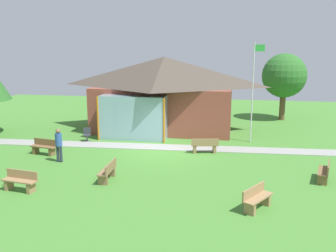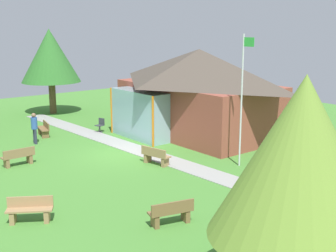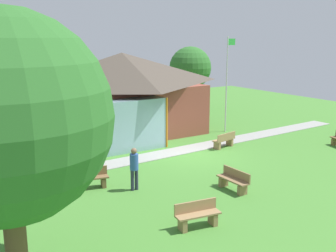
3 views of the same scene
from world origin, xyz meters
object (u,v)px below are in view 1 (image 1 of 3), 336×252
(flagpole, at_px, (253,88))
(visitor_strolling_lawn, at_px, (59,143))
(bench_mid_left, at_px, (44,147))
(patio_chair_west, at_px, (87,135))
(bench_lawn_far_right, at_px, (325,172))
(tree_behind_pavilion_right, at_px, (284,76))
(bench_rear_near_path, at_px, (205,146))
(pavilion, at_px, (163,92))
(bench_front_left, at_px, (20,181))
(bench_front_right, at_px, (257,199))
(bench_front_center, at_px, (108,172))

(flagpole, height_order, visitor_strolling_lawn, flagpole)
(bench_mid_left, bearing_deg, patio_chair_west, -99.99)
(bench_mid_left, xyz_separation_m, patio_chair_west, (1.25, 3.09, 0.01))
(patio_chair_west, bearing_deg, bench_lawn_far_right, 140.83)
(tree_behind_pavilion_right, bearing_deg, bench_mid_left, -138.30)
(bench_rear_near_path, bearing_deg, visitor_strolling_lawn, -168.96)
(pavilion, height_order, bench_mid_left, pavilion)
(pavilion, height_order, bench_front_left, pavilion)
(bench_front_left, bearing_deg, bench_rear_near_path, -126.52)
(bench_mid_left, height_order, bench_front_right, same)
(pavilion, distance_m, bench_lawn_far_right, 12.96)
(patio_chair_west, height_order, visitor_strolling_lawn, visitor_strolling_lawn)
(bench_front_left, height_order, bench_lawn_far_right, same)
(flagpole, bearing_deg, bench_mid_left, -157.24)
(bench_rear_near_path, relative_size, patio_chair_west, 1.81)
(pavilion, distance_m, bench_front_right, 14.10)
(bench_front_left, xyz_separation_m, bench_lawn_far_right, (12.54, 3.33, 0.00))
(visitor_strolling_lawn, bearing_deg, bench_mid_left, 143.79)
(bench_front_left, distance_m, visitor_strolling_lawn, 4.00)
(flagpole, height_order, bench_mid_left, flagpole)
(pavilion, xyz_separation_m, bench_front_right, (5.82, -12.65, -2.25))
(pavilion, bearing_deg, bench_front_left, -106.19)
(pavilion, bearing_deg, flagpole, -23.80)
(flagpole, xyz_separation_m, visitor_strolling_lawn, (-9.80, -5.87, -2.30))
(bench_front_right, bearing_deg, bench_mid_left, -83.37)
(bench_front_left, xyz_separation_m, visitor_strolling_lawn, (-0.18, 3.95, 0.62))
(bench_lawn_far_right, bearing_deg, patio_chair_west, 84.08)
(bench_front_right, bearing_deg, patio_chair_west, -98.32)
(bench_front_left, relative_size, patio_chair_west, 1.80)
(flagpole, bearing_deg, visitor_strolling_lawn, -149.11)
(bench_front_right, height_order, bench_front_center, same)
(bench_front_center, bearing_deg, bench_lawn_far_right, -81.67)
(bench_rear_near_path, height_order, bench_front_left, same)
(bench_front_center, bearing_deg, tree_behind_pavilion_right, -31.35)
(bench_front_right, height_order, patio_chair_west, patio_chair_west)
(flagpole, bearing_deg, bench_front_right, -91.08)
(bench_lawn_far_right, xyz_separation_m, visitor_strolling_lawn, (-12.71, 0.62, 0.62))
(bench_front_right, bearing_deg, bench_front_center, -75.14)
(bench_rear_near_path, distance_m, patio_chair_west, 7.49)
(bench_front_left, height_order, bench_front_center, same)
(pavilion, xyz_separation_m, bench_front_center, (-0.48, -10.69, -2.25))
(bench_front_left, xyz_separation_m, patio_chair_west, (-0.37, 8.19, 0.01))
(bench_mid_left, height_order, bench_front_left, same)
(flagpole, distance_m, bench_front_center, 10.73)
(pavilion, bearing_deg, bench_mid_left, -125.39)
(bench_front_left, distance_m, patio_chair_west, 8.20)
(bench_front_right, bearing_deg, visitor_strolling_lawn, -81.09)
(bench_lawn_far_right, bearing_deg, visitor_strolling_lawn, 101.93)
(visitor_strolling_lawn, bearing_deg, flagpole, 33.28)
(flagpole, xyz_separation_m, bench_rear_near_path, (-2.62, -2.95, -2.92))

